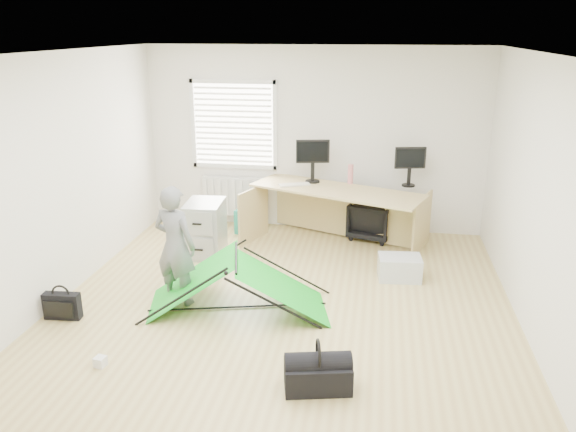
% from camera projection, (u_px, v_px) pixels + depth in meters
% --- Properties ---
extents(ground, '(5.50, 5.50, 0.00)m').
position_uv_depth(ground, '(282.00, 310.00, 6.13)').
color(ground, tan).
rests_on(ground, ground).
extents(back_wall, '(5.00, 0.02, 2.70)m').
position_uv_depth(back_wall, '(314.00, 140.00, 8.27)').
color(back_wall, silver).
rests_on(back_wall, ground).
extents(window, '(1.20, 0.06, 1.20)m').
position_uv_depth(window, '(234.00, 125.00, 8.35)').
color(window, silver).
rests_on(window, back_wall).
extents(radiator, '(1.00, 0.12, 0.60)m').
position_uv_depth(radiator, '(235.00, 196.00, 8.67)').
color(radiator, silver).
rests_on(radiator, back_wall).
extents(desk, '(2.50, 1.56, 0.81)m').
position_uv_depth(desk, '(336.00, 217.00, 7.84)').
color(desk, tan).
rests_on(desk, ground).
extents(filing_cabinet, '(0.51, 0.66, 0.73)m').
position_uv_depth(filing_cabinet, '(205.00, 228.00, 7.54)').
color(filing_cabinet, '#A7ABAD').
rests_on(filing_cabinet, ground).
extents(monitor_left, '(0.48, 0.20, 0.45)m').
position_uv_depth(monitor_left, '(313.00, 167.00, 8.00)').
color(monitor_left, black).
rests_on(monitor_left, desk).
extents(monitor_right, '(0.44, 0.19, 0.41)m').
position_uv_depth(monitor_right, '(409.00, 172.00, 7.81)').
color(monitor_right, black).
rests_on(monitor_right, desk).
extents(keyboard, '(0.46, 0.31, 0.02)m').
position_uv_depth(keyboard, '(294.00, 185.00, 7.90)').
color(keyboard, beige).
rests_on(keyboard, desk).
extents(thermos, '(0.10, 0.10, 0.28)m').
position_uv_depth(thermos, '(350.00, 174.00, 7.96)').
color(thermos, '#D07479').
rests_on(thermos, desk).
extents(office_chair, '(0.74, 0.75, 0.56)m').
position_uv_depth(office_chair, '(372.00, 220.00, 8.14)').
color(office_chair, black).
rests_on(office_chair, ground).
extents(person, '(0.56, 0.44, 1.35)m').
position_uv_depth(person, '(175.00, 246.00, 6.10)').
color(person, slate).
rests_on(person, ground).
extents(kite, '(2.10, 1.31, 0.60)m').
position_uv_depth(kite, '(237.00, 283.00, 6.07)').
color(kite, '#11B421').
rests_on(kite, ground).
extents(storage_crate, '(0.54, 0.40, 0.29)m').
position_uv_depth(storage_crate, '(399.00, 268.00, 6.85)').
color(storage_crate, '#B7BCC0').
rests_on(storage_crate, ground).
extents(tote_bag, '(0.33, 0.20, 0.36)m').
position_uv_depth(tote_bag, '(245.00, 222.00, 8.32)').
color(tote_bag, '#1D8872').
rests_on(tote_bag, ground).
extents(laptop_bag, '(0.39, 0.14, 0.29)m').
position_uv_depth(laptop_bag, '(62.00, 306.00, 5.91)').
color(laptop_bag, black).
rests_on(laptop_bag, ground).
extents(white_box, '(0.11, 0.11, 0.10)m').
position_uv_depth(white_box, '(100.00, 362.00, 5.10)').
color(white_box, silver).
rests_on(white_box, ground).
extents(duffel_bag, '(0.61, 0.40, 0.25)m').
position_uv_depth(duffel_bag, '(318.00, 376.00, 4.75)').
color(duffel_bag, black).
rests_on(duffel_bag, ground).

